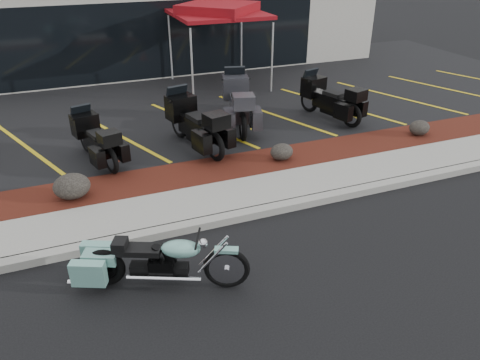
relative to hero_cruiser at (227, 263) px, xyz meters
name	(u,v)px	position (x,y,z in m)	size (l,w,h in m)	color
ground	(293,237)	(1.55, 0.82, -0.46)	(90.00, 90.00, 0.00)	black
curb	(272,209)	(1.55, 1.72, -0.39)	(24.00, 0.25, 0.15)	gray
sidewalk	(257,193)	(1.55, 2.42, -0.39)	(24.00, 1.20, 0.15)	gray
mulch_bed	(236,168)	(1.55, 3.62, -0.38)	(24.00, 1.20, 0.16)	#34190B
upper_lot	(176,99)	(1.55, 9.02, -0.39)	(26.00, 9.60, 0.15)	black
dealership_building	(134,10)	(1.55, 15.29, 1.54)	(18.00, 8.16, 4.00)	#A8A498
boulder_left	(72,186)	(-1.97, 3.43, -0.05)	(0.71, 0.59, 0.50)	black
boulder_mid	(282,152)	(2.63, 3.53, -0.11)	(0.54, 0.45, 0.38)	black
boulder_right	(419,128)	(6.61, 3.58, -0.11)	(0.54, 0.45, 0.38)	black
hero_cruiser	(227,263)	(0.00, 0.00, 0.00)	(2.62, 0.66, 0.92)	#74B5A7
touring_black_front	(84,129)	(-1.50, 5.66, 0.27)	(2.01, 0.77, 1.17)	black
touring_black_mid	(179,112)	(0.81, 5.71, 0.37)	(2.35, 0.90, 1.37)	black
touring_grey	(235,92)	(2.68, 6.67, 0.41)	(2.48, 0.95, 1.44)	#303136
touring_black_rear	(310,91)	(4.84, 6.23, 0.32)	(2.18, 0.83, 1.27)	black
traffic_cone	(184,98)	(1.60, 8.18, -0.11)	(0.31, 0.31, 0.41)	#E93507
popup_canopy	(218,11)	(3.32, 9.81, 2.12)	(3.57, 3.57, 2.68)	silver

